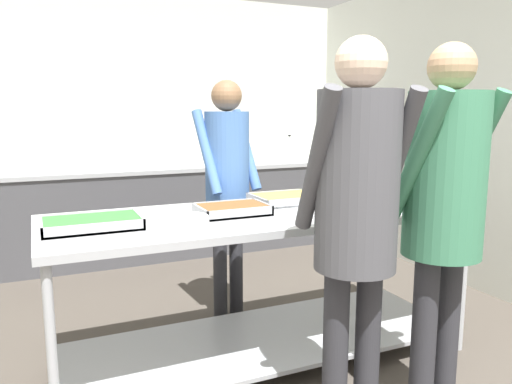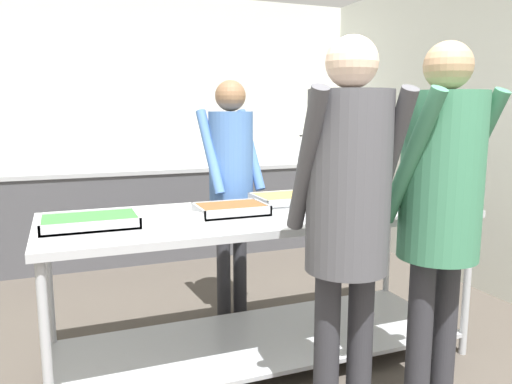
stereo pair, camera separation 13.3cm
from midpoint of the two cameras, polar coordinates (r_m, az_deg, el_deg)
name	(u,v)px [view 1 (the left image)]	position (r m, az deg, el deg)	size (l,w,h in m)	color
wall_rear	(140,124)	(5.42, -13.76, 7.58)	(4.60, 0.06, 2.65)	silver
wall_right	(456,127)	(4.59, 21.15, 6.94)	(0.06, 4.29, 2.65)	silver
back_counter	(151,212)	(5.15, -12.66, -2.20)	(4.44, 0.65, 0.91)	#4C4C51
serving_counter	(263,261)	(2.92, -0.51, -7.87)	(2.42, 0.88, 0.89)	#ADAFB5
serving_tray_greens	(92,223)	(2.60, -19.65, -3.41)	(0.47, 0.30, 0.05)	#ADAFB5
plate_stack	(184,224)	(2.43, -9.84, -3.61)	(0.26, 0.26, 0.07)	white
serving_tray_roast	(232,210)	(2.79, -4.11, -2.04)	(0.39, 0.27, 0.05)	#ADAFB5
serving_tray_vegetables	(285,199)	(3.12, 2.13, -0.80)	(0.40, 0.32, 0.05)	#ADAFB5
broccoli_bowl	(331,192)	(3.29, 7.38, -0.05)	(0.22, 0.22, 0.11)	#3D668C
sauce_pan	(379,189)	(3.46, 12.84, 0.37)	(0.44, 0.30, 0.09)	#ADAFB5
guest_serving_left	(356,201)	(2.09, 9.64, -1.06)	(0.47, 0.38, 1.76)	#2D2D33
guest_serving_right	(444,194)	(2.39, 19.22, -0.23)	(0.48, 0.38, 1.76)	#2D2D33
cook_behind_counter	(227,172)	(3.47, -4.40, 2.34)	(0.46, 0.40, 1.67)	#2D2D33
water_bottle	(289,149)	(5.62, 3.16, 4.97)	(0.07, 0.07, 0.28)	silver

